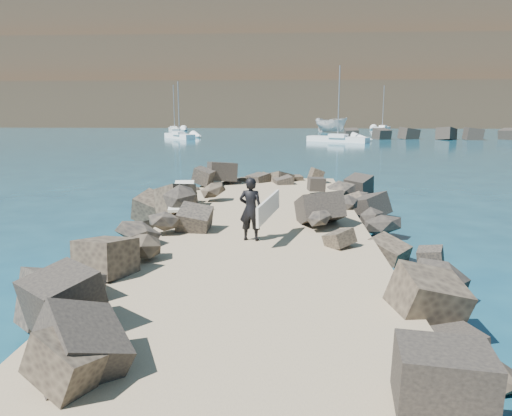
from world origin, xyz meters
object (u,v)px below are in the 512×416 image
at_px(surfboard_resting, 182,199).
at_px(surfer_with_board, 253,209).
at_px(sailboat_a, 179,136).
at_px(boat_imported, 331,125).

relative_size(surfboard_resting, surfer_with_board, 1.32).
bearing_deg(sailboat_a, boat_imported, 41.63).
bearing_deg(surfboard_resting, sailboat_a, 95.30).
relative_size(surfer_with_board, sailboat_a, 0.26).
height_order(surfboard_resting, sailboat_a, sailboat_a).
xyz_separation_m(surfboard_resting, sailboat_a, (-10.97, 50.57, -0.70)).
bearing_deg(boat_imported, surfboard_resting, -143.08).
distance_m(surfboard_resting, surfer_with_board, 4.25).
height_order(surfboard_resting, surfer_with_board, surfer_with_board).
relative_size(surfboard_resting, sailboat_a, 0.34).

